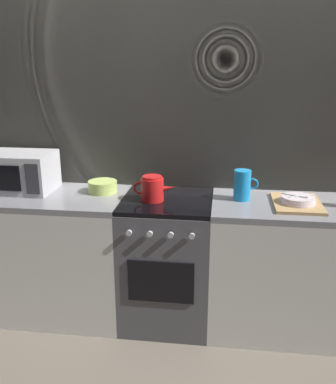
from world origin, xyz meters
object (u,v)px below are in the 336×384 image
Objects in this scene: stove_unit at (167,261)px; microwave at (20,172)px; kettle at (152,189)px; pitcher at (242,185)px; mixing_bowl at (103,187)px; dish_pile at (297,202)px.

microwave reaches higher than stove_unit.
kettle is 0.59m from pitcher.
kettle is 1.42× the size of mixing_bowl.
stove_unit is 4.50× the size of pitcher.
kettle is at bearing -178.62° from dish_pile.
pitcher is at bearing 6.57° from stove_unit.
mixing_bowl reaches higher than stove_unit.
pitcher reaches higher than kettle.
pitcher is (0.96, -0.04, 0.06)m from mixing_bowl.
mixing_bowl is (0.58, 0.03, -0.10)m from microwave.
mixing_bowl is 0.96m from pitcher.
mixing_bowl is at bearing 167.85° from stove_unit.
mixing_bowl is at bearing 3.17° from microwave.
dish_pile is at bearing -11.52° from pitcher.
microwave is at bearing 177.50° from dish_pile.
kettle is 0.71× the size of dish_pile.
microwave is 1.15× the size of dish_pile.
microwave is 1.89m from dish_pile.
mixing_bowl is (-0.47, 0.10, 0.49)m from stove_unit.
dish_pile is (0.35, -0.07, -0.08)m from pitcher.
pitcher is (0.58, 0.09, 0.02)m from kettle.
stove_unit is 2.25× the size of dish_pile.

